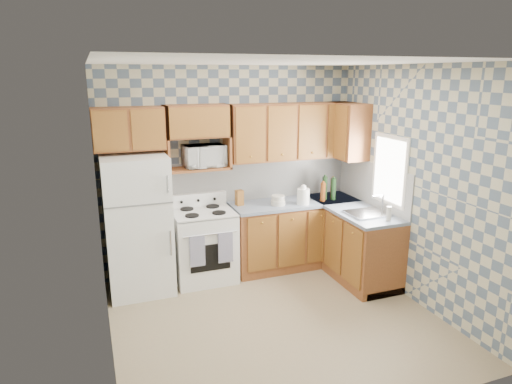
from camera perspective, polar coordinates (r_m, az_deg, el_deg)
floor at (r=5.15m, az=2.48°, el=-15.65°), size 3.40×3.40×0.00m
back_wall at (r=6.09m, az=-3.24°, el=2.76°), size 3.40×0.02×2.70m
right_wall at (r=5.50m, az=19.20°, el=0.67°), size 0.02×3.20×2.70m
backsplash_back at (r=6.24m, az=0.32°, el=1.66°), size 2.60×0.02×0.56m
backsplash_right at (r=6.14m, az=14.32°, el=1.00°), size 0.02×1.60×0.56m
refrigerator at (r=5.65m, az=-14.56°, el=-4.01°), size 0.75×0.70×1.68m
stove_body at (r=5.92m, az=-6.54°, el=-6.75°), size 0.76×0.65×0.90m
cooktop at (r=5.77m, az=-6.67°, el=-2.54°), size 0.76×0.65×0.02m
backguard at (r=6.00m, az=-7.33°, el=-0.94°), size 0.76×0.08×0.17m
dish_towel_left at (r=5.54m, az=-7.33°, el=-7.34°), size 0.18×0.02×0.39m
dish_towel_right at (r=5.63m, az=-3.84°, el=-6.91°), size 0.18×0.02×0.39m
base_cabinets_back at (r=6.36m, az=4.85°, el=-5.29°), size 1.75×0.60×0.88m
base_cabinets_right at (r=6.21m, az=11.66°, el=-6.05°), size 0.60×1.60×0.88m
countertop_back at (r=6.21m, az=4.96°, el=-1.31°), size 1.77×0.63×0.04m
countertop_right at (r=6.06m, az=11.84°, el=-1.98°), size 0.63×1.60×0.04m
upper_cabinets_back at (r=6.15m, az=4.59°, el=7.57°), size 1.75×0.33×0.74m
upper_cabinets_fridge at (r=5.59m, az=-15.67°, el=7.62°), size 0.82×0.33×0.50m
upper_cabinets_right at (r=6.32m, az=11.21°, el=7.54°), size 0.33×0.70×0.74m
microwave_shelf at (r=5.79m, az=-7.21°, el=2.92°), size 0.80×0.33×0.03m
microwave at (r=5.81m, az=-6.56°, el=4.52°), size 0.54×0.39×0.28m
sink at (r=5.78m, az=13.73°, el=-2.65°), size 0.48×0.40×0.03m
window at (r=5.81m, az=16.38°, el=2.62°), size 0.02×0.66×0.86m
bottle_0 at (r=6.31m, az=8.58°, el=0.50°), size 0.07×0.07×0.32m
bottle_1 at (r=6.31m, az=9.63°, el=0.36°), size 0.07×0.07×0.30m
bottle_2 at (r=6.42m, az=9.57°, el=0.51°), size 0.07×0.07×0.28m
bottle_3 at (r=6.21m, az=8.36°, el=-0.00°), size 0.07×0.07×0.25m
knife_block at (r=5.97m, az=-2.09°, el=-0.71°), size 0.10×0.10×0.20m
electric_kettle at (r=6.04m, az=5.92°, el=-0.56°), size 0.16×0.16×0.21m
food_containers at (r=6.00m, az=2.79°, el=-1.03°), size 0.19×0.19×0.13m
soap_bottle at (r=5.57m, az=16.28°, el=-2.60°), size 0.06×0.06×0.17m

